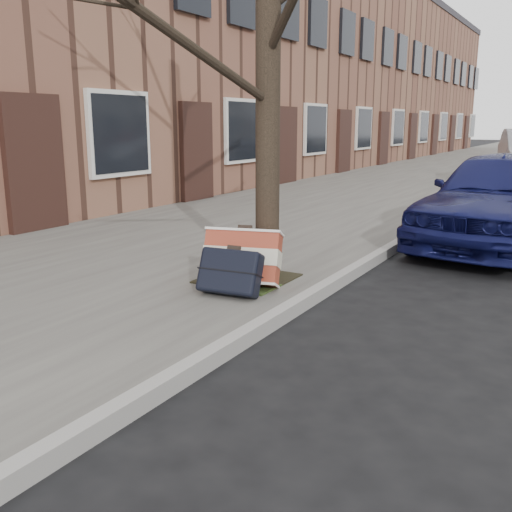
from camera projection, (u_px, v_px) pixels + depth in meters
The scene contains 7 objects.
ground at pixel (406, 376), 3.89m from camera, with size 120.00×120.00×0.00m, color black.
near_sidewalk at pixel (426, 175), 18.29m from camera, with size 5.00×70.00×0.12m, color slate.
house_near at pixel (280, 73), 21.26m from camera, with size 6.80×40.00×7.00m, color brown.
dirt_patch at pixel (248, 278), 5.85m from camera, with size 0.85×0.85×0.01m, color black.
suitcase_red at pixel (242, 258), 5.55m from camera, with size 0.73×0.20×0.53m, color maroon.
suitcase_navy at pixel (230, 272), 5.25m from camera, with size 0.58×0.19×0.42m, color black.
car_near_front at pixel (504, 198), 7.81m from camera, with size 1.61×4.01×1.36m, color #101347.
Camera 1 is at (0.94, -3.62, 1.69)m, focal length 40.00 mm.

